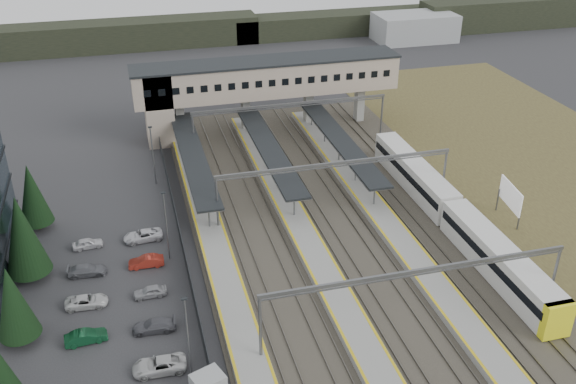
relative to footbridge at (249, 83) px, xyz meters
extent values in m
plane|color=#2B2B2D|center=(-7.70, -42.00, -7.93)|extent=(220.00, 220.00, 0.00)
cone|color=black|center=(-29.70, -51.00, -3.53)|extent=(3.54, 3.54, 6.80)
cylinder|color=black|center=(-29.70, -42.00, -7.33)|extent=(0.44, 0.44, 1.20)
cone|color=black|center=(-29.70, -42.00, -3.43)|extent=(3.64, 3.64, 7.00)
cylinder|color=black|center=(-29.70, -32.00, -7.33)|extent=(0.44, 0.44, 1.20)
cone|color=black|center=(-29.70, -32.00, -2.68)|extent=(4.42, 4.42, 8.50)
cylinder|color=black|center=(-29.70, -22.00, -7.33)|extent=(0.44, 0.44, 1.20)
cone|color=black|center=(-29.70, -22.00, -3.33)|extent=(3.74, 3.74, 7.20)
imported|color=#0F4123|center=(-24.20, -43.50, -7.32)|extent=(3.81, 1.64, 1.22)
imported|color=silver|center=(-24.20, -38.20, -7.37)|extent=(4.13, 2.08, 1.12)
imported|color=slate|center=(-24.20, -32.90, -7.35)|extent=(4.12, 1.89, 1.17)
imported|color=silver|center=(-24.20, -27.60, -7.37)|extent=(3.42, 1.64, 1.13)
imported|color=silver|center=(-18.20, -48.80, -7.30)|extent=(4.60, 2.22, 1.26)
imported|color=#525259|center=(-18.20, -43.50, -7.35)|extent=(4.11, 1.94, 1.16)
imported|color=#98989D|center=(-18.20, -38.20, -7.37)|extent=(3.30, 1.41, 1.11)
imported|color=#A32B1E|center=(-18.20, -32.90, -7.32)|extent=(3.72, 1.41, 1.21)
imported|color=silver|center=(-18.20, -27.60, -7.33)|extent=(4.45, 2.28, 1.20)
cylinder|color=slate|center=(-15.70, -50.00, -3.93)|extent=(0.16, 0.16, 8.00)
cube|color=black|center=(-15.70, -50.00, 0.07)|extent=(0.50, 0.25, 0.15)
cylinder|color=slate|center=(-15.70, -32.00, -3.93)|extent=(0.16, 0.16, 8.00)
cube|color=black|center=(-15.70, -32.00, 0.07)|extent=(0.50, 0.25, 0.15)
cylinder|color=slate|center=(-15.70, -14.00, -3.93)|extent=(0.16, 0.16, 8.00)
cube|color=black|center=(-15.70, -14.00, 0.07)|extent=(0.50, 0.25, 0.15)
cube|color=#26282B|center=(-14.20, -37.00, -6.93)|extent=(0.08, 90.00, 2.00)
cube|color=#312C26|center=(4.30, -37.00, -7.83)|extent=(34.00, 90.00, 0.20)
cube|color=#59544C|center=(-8.42, -37.00, -7.65)|extent=(0.08, 90.00, 0.14)
cube|color=#59544C|center=(-6.98, -37.00, -7.65)|extent=(0.08, 90.00, 0.14)
cube|color=#59544C|center=(-4.42, -37.00, -7.65)|extent=(0.08, 90.00, 0.14)
cube|color=#59544C|center=(-2.98, -37.00, -7.65)|extent=(0.08, 90.00, 0.14)
cube|color=#59544C|center=(1.58, -37.00, -7.65)|extent=(0.08, 90.00, 0.14)
cube|color=#59544C|center=(3.02, -37.00, -7.65)|extent=(0.08, 90.00, 0.14)
cube|color=#59544C|center=(5.58, -37.00, -7.65)|extent=(0.08, 90.00, 0.14)
cube|color=#59544C|center=(7.02, -37.00, -7.65)|extent=(0.08, 90.00, 0.14)
cube|color=#59544C|center=(11.58, -37.00, -7.65)|extent=(0.08, 90.00, 0.14)
cube|color=#59544C|center=(13.02, -37.00, -7.65)|extent=(0.08, 90.00, 0.14)
cube|color=#59544C|center=(15.58, -37.00, -7.65)|extent=(0.08, 90.00, 0.14)
cube|color=#59544C|center=(17.02, -37.00, -7.65)|extent=(0.08, 90.00, 0.14)
cube|color=gray|center=(-10.70, -37.00, -7.48)|extent=(3.20, 82.00, 0.90)
cube|color=gold|center=(-12.15, -37.00, -7.02)|extent=(0.25, 82.00, 0.02)
cube|color=gold|center=(-9.25, -37.00, -7.02)|extent=(0.25, 82.00, 0.02)
cube|color=gray|center=(-0.70, -37.00, -7.48)|extent=(3.20, 82.00, 0.90)
cube|color=gold|center=(-2.15, -37.00, -7.02)|extent=(0.25, 82.00, 0.02)
cube|color=gold|center=(0.75, -37.00, -7.02)|extent=(0.25, 82.00, 0.02)
cube|color=gray|center=(9.30, -37.00, -7.48)|extent=(3.20, 82.00, 0.90)
cube|color=gold|center=(7.85, -37.00, -7.02)|extent=(0.25, 82.00, 0.02)
cube|color=gold|center=(10.75, -37.00, -7.02)|extent=(0.25, 82.00, 0.02)
cube|color=black|center=(-10.70, -15.00, -3.93)|extent=(3.00, 30.00, 0.25)
cube|color=slate|center=(-10.70, -15.00, -4.08)|extent=(3.10, 30.00, 0.12)
cylinder|color=slate|center=(-10.70, -28.00, -5.53)|extent=(0.20, 0.20, 3.10)
cylinder|color=slate|center=(-10.70, -21.50, -5.53)|extent=(0.20, 0.20, 3.10)
cylinder|color=slate|center=(-10.70, -15.00, -5.53)|extent=(0.20, 0.20, 3.10)
cylinder|color=slate|center=(-10.70, -8.50, -5.53)|extent=(0.20, 0.20, 3.10)
cylinder|color=slate|center=(-10.70, -2.00, -5.53)|extent=(0.20, 0.20, 3.10)
cube|color=black|center=(-0.70, -15.00, -3.93)|extent=(3.00, 30.00, 0.25)
cube|color=slate|center=(-0.70, -15.00, -4.08)|extent=(3.10, 30.00, 0.12)
cylinder|color=slate|center=(-0.70, -28.00, -5.53)|extent=(0.20, 0.20, 3.10)
cylinder|color=slate|center=(-0.70, -21.50, -5.53)|extent=(0.20, 0.20, 3.10)
cylinder|color=slate|center=(-0.70, -15.00, -5.53)|extent=(0.20, 0.20, 3.10)
cylinder|color=slate|center=(-0.70, -8.50, -5.53)|extent=(0.20, 0.20, 3.10)
cylinder|color=slate|center=(-0.70, -2.00, -5.53)|extent=(0.20, 0.20, 3.10)
cube|color=black|center=(9.30, -15.00, -3.93)|extent=(3.00, 30.00, 0.25)
cube|color=slate|center=(9.30, -15.00, -4.08)|extent=(3.10, 30.00, 0.12)
cylinder|color=slate|center=(9.30, -28.00, -5.53)|extent=(0.20, 0.20, 3.10)
cylinder|color=slate|center=(9.30, -21.50, -5.53)|extent=(0.20, 0.20, 3.10)
cylinder|color=slate|center=(9.30, -15.00, -5.53)|extent=(0.20, 0.20, 3.10)
cylinder|color=slate|center=(9.30, -8.50, -5.53)|extent=(0.20, 0.20, 3.10)
cylinder|color=slate|center=(9.30, -2.00, -5.53)|extent=(0.20, 0.20, 3.10)
cube|color=tan|center=(2.80, 0.00, 0.57)|extent=(40.00, 6.00, 5.00)
cube|color=black|center=(2.80, 0.00, 3.12)|extent=(40.40, 6.40, 0.30)
cube|color=tan|center=(-13.70, 0.00, -2.43)|extent=(4.00, 6.00, 11.00)
cube|color=black|center=(-15.20, -3.02, 0.67)|extent=(1.00, 0.06, 1.00)
cube|color=black|center=(-13.20, -3.02, 0.67)|extent=(1.00, 0.06, 1.00)
cube|color=black|center=(-11.20, -3.02, 0.67)|extent=(1.00, 0.06, 1.00)
cube|color=black|center=(-9.20, -3.02, 0.67)|extent=(1.00, 0.06, 1.00)
cube|color=black|center=(-7.20, -3.02, 0.67)|extent=(1.00, 0.06, 1.00)
cube|color=black|center=(-5.20, -3.02, 0.67)|extent=(1.00, 0.06, 1.00)
cube|color=black|center=(-3.20, -3.02, 0.67)|extent=(1.00, 0.06, 1.00)
cube|color=black|center=(-1.20, -3.02, 0.67)|extent=(1.00, 0.06, 1.00)
cube|color=black|center=(0.80, -3.02, 0.67)|extent=(1.00, 0.06, 1.00)
cube|color=black|center=(2.80, -3.02, 0.67)|extent=(1.00, 0.06, 1.00)
cube|color=black|center=(4.80, -3.02, 0.67)|extent=(1.00, 0.06, 1.00)
cube|color=black|center=(6.80, -3.02, 0.67)|extent=(1.00, 0.06, 1.00)
cube|color=black|center=(8.80, -3.02, 0.67)|extent=(1.00, 0.06, 1.00)
cube|color=black|center=(10.80, -3.02, 0.67)|extent=(1.00, 0.06, 1.00)
cube|color=black|center=(12.80, -3.02, 0.67)|extent=(1.00, 0.06, 1.00)
cube|color=black|center=(14.80, -3.02, 0.67)|extent=(1.00, 0.06, 1.00)
cube|color=black|center=(16.80, -3.02, 0.67)|extent=(1.00, 0.06, 1.00)
cube|color=black|center=(18.80, -3.02, 0.67)|extent=(1.00, 0.06, 1.00)
cube|color=black|center=(20.80, -3.02, 0.67)|extent=(1.00, 0.06, 1.00)
cube|color=gray|center=(-12.20, 0.00, -4.93)|extent=(1.20, 1.60, 6.00)
cube|color=gray|center=(-10.70, 0.00, -4.93)|extent=(1.20, 1.60, 6.00)
cube|color=gray|center=(-0.70, 0.00, -4.93)|extent=(1.20, 1.60, 6.00)
cube|color=gray|center=(9.30, 0.00, -4.93)|extent=(1.20, 1.60, 6.00)
cube|color=gray|center=(17.80, 0.00, -4.93)|extent=(1.20, 1.60, 6.00)
cylinder|color=slate|center=(-9.70, -50.00, -4.43)|extent=(0.28, 0.28, 7.00)
cylinder|color=slate|center=(18.30, -50.00, -4.43)|extent=(0.28, 0.28, 7.00)
cube|color=slate|center=(4.30, -50.00, -0.93)|extent=(28.40, 0.25, 0.35)
cube|color=slate|center=(4.30, -50.00, -1.33)|extent=(28.40, 0.12, 0.12)
cylinder|color=slate|center=(-9.70, -28.00, -4.43)|extent=(0.28, 0.28, 7.00)
cylinder|color=slate|center=(18.30, -28.00, -4.43)|extent=(0.28, 0.28, 7.00)
cube|color=slate|center=(4.30, -28.00, -0.93)|extent=(28.40, 0.25, 0.35)
cube|color=slate|center=(4.30, -28.00, -1.33)|extent=(28.40, 0.12, 0.12)
cylinder|color=slate|center=(-9.70, -8.00, -4.43)|extent=(0.28, 0.28, 7.00)
cylinder|color=slate|center=(18.30, -8.00, -4.43)|extent=(0.28, 0.28, 7.00)
cube|color=slate|center=(4.30, -8.00, -0.93)|extent=(28.40, 0.25, 0.35)
cube|color=slate|center=(4.30, -8.00, -1.33)|extent=(28.40, 0.12, 0.12)
cube|color=silver|center=(16.30, -44.18, -5.82)|extent=(2.81, 19.48, 3.61)
cube|color=black|center=(16.30, -44.18, -5.42)|extent=(2.87, 18.88, 0.90)
cube|color=slate|center=(16.30, -44.18, -7.38)|extent=(2.41, 18.08, 0.50)
cube|color=silver|center=(16.30, -24.10, -5.82)|extent=(2.81, 19.48, 3.61)
cube|color=black|center=(16.30, -24.10, -5.42)|extent=(2.87, 18.88, 0.90)
cube|color=slate|center=(16.30, -24.10, -7.38)|extent=(2.41, 18.08, 0.50)
cube|color=yellow|center=(16.30, -53.82, -5.82)|extent=(2.83, 0.90, 3.61)
cylinder|color=slate|center=(23.72, -36.44, -6.44)|extent=(0.20, 0.20, 2.98)
cylinder|color=slate|center=(23.72, -31.86, -6.44)|extent=(0.20, 0.20, 2.98)
cube|color=white|center=(23.72, -34.15, -4.66)|extent=(0.92, 5.55, 2.79)
cube|color=black|center=(-17.70, 53.00, -4.93)|extent=(60.00, 8.00, 6.00)
cube|color=black|center=(32.30, 53.00, -5.43)|extent=(50.00, 8.00, 5.00)
cube|color=black|center=(72.30, 48.00, -4.43)|extent=(40.00, 8.00, 7.00)
cube|color=#979A9C|center=(47.30, 43.00, -4.93)|extent=(18.00, 10.00, 6.00)
camera|label=1|loc=(-18.17, -90.71, 30.97)|focal=40.00mm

